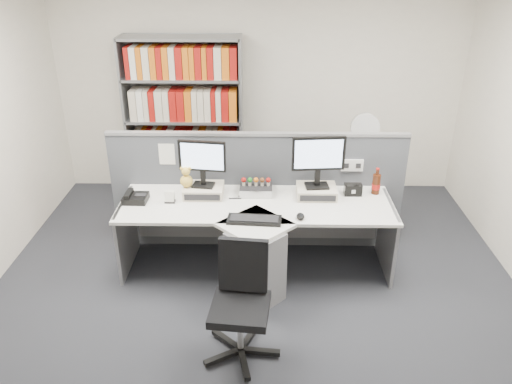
{
  "coord_description": "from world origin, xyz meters",
  "views": [
    {
      "loc": [
        0.07,
        -3.47,
        2.94
      ],
      "look_at": [
        0.0,
        0.65,
        0.92
      ],
      "focal_mm": 35.66,
      "sensor_mm": 36.0,
      "label": 1
    }
  ],
  "objects_px": {
    "mouse": "(300,216)",
    "office_chair": "(241,298)",
    "desk_fan": "(364,131)",
    "cola_bottle": "(376,184)",
    "desktop_pc": "(256,189)",
    "desk_phone": "(135,198)",
    "monitor_left": "(202,160)",
    "monitor_right": "(318,158)",
    "shelving_unit": "(185,122)",
    "desk": "(256,239)",
    "filing_cabinet": "(359,186)",
    "speaker": "(353,190)",
    "desk_calendar": "(170,198)",
    "keyboard": "(254,220)"
  },
  "relations": [
    {
      "from": "monitor_right",
      "to": "mouse",
      "type": "xyz_separation_m",
      "value": [
        -0.18,
        -0.45,
        -0.38
      ]
    },
    {
      "from": "monitor_left",
      "to": "desk_calendar",
      "type": "distance_m",
      "value": 0.48
    },
    {
      "from": "monitor_right",
      "to": "monitor_left",
      "type": "bearing_deg",
      "value": -179.99
    },
    {
      "from": "shelving_unit",
      "to": "desk_calendar",
      "type": "bearing_deg",
      "value": -87.32
    },
    {
      "from": "mouse",
      "to": "filing_cabinet",
      "type": "bearing_deg",
      "value": 61.46
    },
    {
      "from": "monitor_left",
      "to": "cola_bottle",
      "type": "relative_size",
      "value": 1.72
    },
    {
      "from": "desktop_pc",
      "to": "speaker",
      "type": "xyz_separation_m",
      "value": [
        0.95,
        -0.03,
        0.01
      ]
    },
    {
      "from": "filing_cabinet",
      "to": "desk_calendar",
      "type": "bearing_deg",
      "value": -149.87
    },
    {
      "from": "desk_phone",
      "to": "cola_bottle",
      "type": "height_order",
      "value": "cola_bottle"
    },
    {
      "from": "desk",
      "to": "desktop_pc",
      "type": "bearing_deg",
      "value": 90.89
    },
    {
      "from": "desk",
      "to": "keyboard",
      "type": "distance_m",
      "value": 0.31
    },
    {
      "from": "desk",
      "to": "monitor_left",
      "type": "distance_m",
      "value": 0.91
    },
    {
      "from": "monitor_left",
      "to": "monitor_right",
      "type": "relative_size",
      "value": 0.9
    },
    {
      "from": "keyboard",
      "to": "desk_fan",
      "type": "height_order",
      "value": "desk_fan"
    },
    {
      "from": "desk_fan",
      "to": "desk",
      "type": "bearing_deg",
      "value": -130.62
    },
    {
      "from": "keyboard",
      "to": "speaker",
      "type": "xyz_separation_m",
      "value": [
        0.95,
        0.55,
        0.04
      ]
    },
    {
      "from": "cola_bottle",
      "to": "shelving_unit",
      "type": "bearing_deg",
      "value": 146.02
    },
    {
      "from": "mouse",
      "to": "desk_calendar",
      "type": "relative_size",
      "value": 0.99
    },
    {
      "from": "monitor_left",
      "to": "keyboard",
      "type": "xyz_separation_m",
      "value": [
        0.5,
        -0.51,
        -0.36
      ]
    },
    {
      "from": "desk_fan",
      "to": "cola_bottle",
      "type": "bearing_deg",
      "value": -91.8
    },
    {
      "from": "desk_phone",
      "to": "speaker",
      "type": "height_order",
      "value": "speaker"
    },
    {
      "from": "keyboard",
      "to": "desk_calendar",
      "type": "xyz_separation_m",
      "value": [
        -0.81,
        0.35,
        0.04
      ]
    },
    {
      "from": "mouse",
      "to": "speaker",
      "type": "height_order",
      "value": "speaker"
    },
    {
      "from": "mouse",
      "to": "desk_calendar",
      "type": "height_order",
      "value": "desk_calendar"
    },
    {
      "from": "desktop_pc",
      "to": "filing_cabinet",
      "type": "distance_m",
      "value": 1.59
    },
    {
      "from": "cola_bottle",
      "to": "desk_fan",
      "type": "bearing_deg",
      "value": 88.2
    },
    {
      "from": "office_chair",
      "to": "shelving_unit",
      "type": "bearing_deg",
      "value": 106.16
    },
    {
      "from": "cola_bottle",
      "to": "office_chair",
      "type": "distance_m",
      "value": 1.9
    },
    {
      "from": "desktop_pc",
      "to": "desk_calendar",
      "type": "height_order",
      "value": "desk_calendar"
    },
    {
      "from": "desk",
      "to": "desk_fan",
      "type": "bearing_deg",
      "value": 49.38
    },
    {
      "from": "desk_phone",
      "to": "speaker",
      "type": "xyz_separation_m",
      "value": [
        2.1,
        0.18,
        0.02
      ]
    },
    {
      "from": "filing_cabinet",
      "to": "office_chair",
      "type": "distance_m",
      "value": 2.67
    },
    {
      "from": "desktop_pc",
      "to": "keyboard",
      "type": "bearing_deg",
      "value": -90.47
    },
    {
      "from": "mouse",
      "to": "office_chair",
      "type": "xyz_separation_m",
      "value": [
        -0.5,
        -0.86,
        -0.25
      ]
    },
    {
      "from": "speaker",
      "to": "monitor_left",
      "type": "bearing_deg",
      "value": -178.62
    },
    {
      "from": "desk",
      "to": "desk_phone",
      "type": "relative_size",
      "value": 11.32
    },
    {
      "from": "desk_calendar",
      "to": "cola_bottle",
      "type": "bearing_deg",
      "value": 6.53
    },
    {
      "from": "mouse",
      "to": "cola_bottle",
      "type": "xyz_separation_m",
      "value": [
        0.77,
        0.52,
        0.08
      ]
    },
    {
      "from": "desk_fan",
      "to": "office_chair",
      "type": "height_order",
      "value": "desk_fan"
    },
    {
      "from": "monitor_right",
      "to": "desk_fan",
      "type": "height_order",
      "value": "monitor_right"
    },
    {
      "from": "desk",
      "to": "filing_cabinet",
      "type": "bearing_deg",
      "value": 49.39
    },
    {
      "from": "monitor_right",
      "to": "cola_bottle",
      "type": "height_order",
      "value": "monitor_right"
    },
    {
      "from": "monitor_right",
      "to": "shelving_unit",
      "type": "bearing_deg",
      "value": 135.35
    },
    {
      "from": "speaker",
      "to": "cola_bottle",
      "type": "bearing_deg",
      "value": 8.66
    },
    {
      "from": "desktop_pc",
      "to": "shelving_unit",
      "type": "distance_m",
      "value": 1.67
    },
    {
      "from": "desktop_pc",
      "to": "filing_cabinet",
      "type": "bearing_deg",
      "value": 38.13
    },
    {
      "from": "desktop_pc",
      "to": "desk_fan",
      "type": "relative_size",
      "value": 0.58
    },
    {
      "from": "desktop_pc",
      "to": "desk_phone",
      "type": "xyz_separation_m",
      "value": [
        -1.15,
        -0.21,
        -0.01
      ]
    },
    {
      "from": "monitor_left",
      "to": "desk_phone",
      "type": "bearing_deg",
      "value": -167.7
    },
    {
      "from": "desktop_pc",
      "to": "filing_cabinet",
      "type": "xyz_separation_m",
      "value": [
        1.21,
        0.95,
        -0.41
      ]
    }
  ]
}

